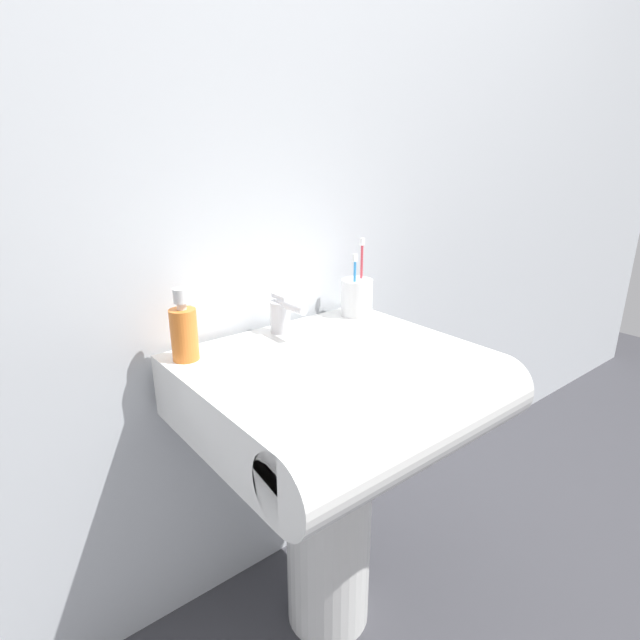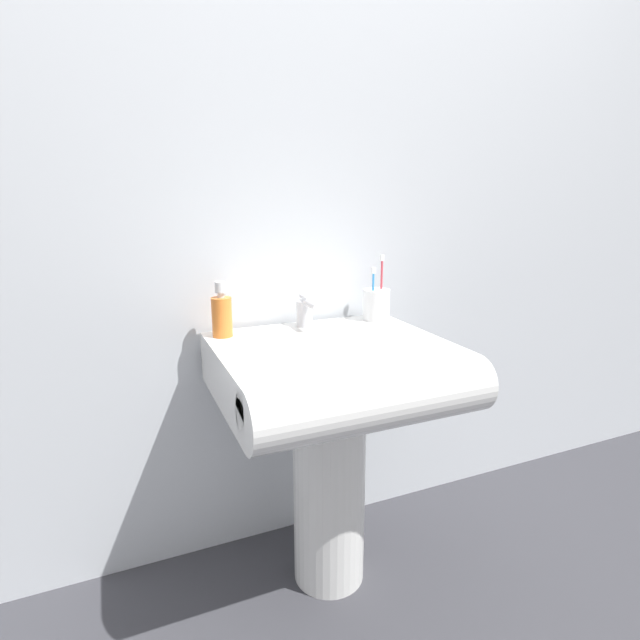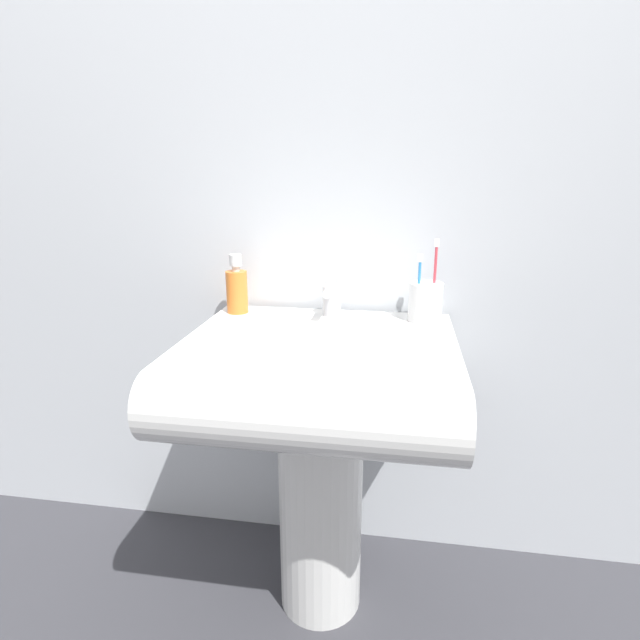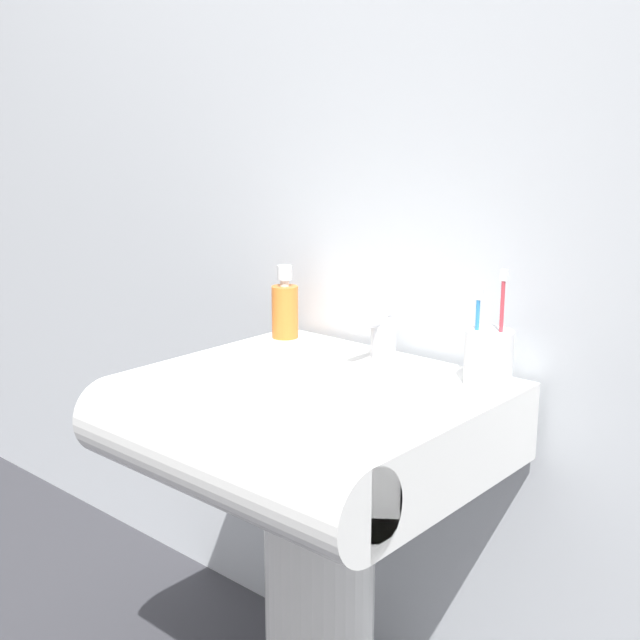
% 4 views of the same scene
% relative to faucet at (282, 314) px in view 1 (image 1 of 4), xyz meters
% --- Properties ---
extents(ground_plane, '(6.00, 6.00, 0.00)m').
position_rel_faucet_xyz_m(ground_plane, '(0.00, -0.18, -0.81)').
color(ground_plane, '#38383D').
rests_on(ground_plane, ground).
extents(wall_back, '(5.00, 0.05, 2.40)m').
position_rel_faucet_xyz_m(wall_back, '(0.00, 0.11, 0.39)').
color(wall_back, silver).
rests_on(wall_back, ground).
extents(sink_pedestal, '(0.21, 0.21, 0.61)m').
position_rel_faucet_xyz_m(sink_pedestal, '(0.00, -0.18, -0.50)').
color(sink_pedestal, white).
rests_on(sink_pedestal, ground).
extents(sink_basin, '(0.63, 0.57, 0.15)m').
position_rel_faucet_xyz_m(sink_basin, '(0.00, -0.24, -0.12)').
color(sink_basin, white).
rests_on(sink_basin, sink_pedestal).
extents(faucet, '(0.05, 0.13, 0.10)m').
position_rel_faucet_xyz_m(faucet, '(0.00, 0.00, 0.00)').
color(faucet, silver).
rests_on(faucet, sink_basin).
extents(toothbrush_cup, '(0.09, 0.09, 0.21)m').
position_rel_faucet_xyz_m(toothbrush_cup, '(0.25, -0.01, 0.00)').
color(toothbrush_cup, white).
rests_on(toothbrush_cup, sink_basin).
extents(soap_bottle, '(0.06, 0.06, 0.16)m').
position_rel_faucet_xyz_m(soap_bottle, '(-0.26, -0.00, 0.02)').
color(soap_bottle, orange).
rests_on(soap_bottle, sink_basin).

